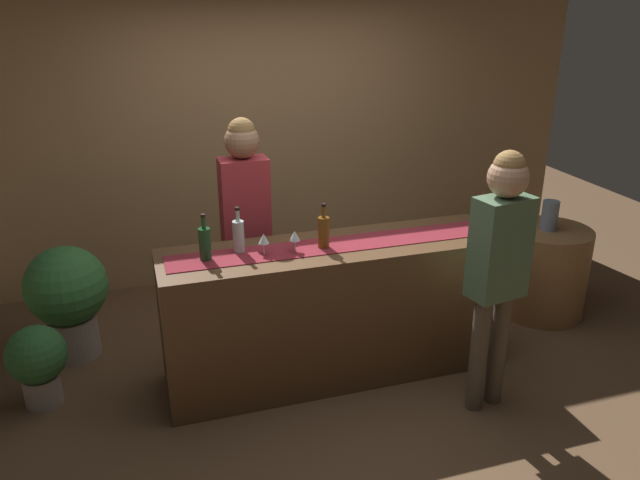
{
  "coord_description": "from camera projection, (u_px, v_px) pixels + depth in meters",
  "views": [
    {
      "loc": [
        -1.25,
        -3.62,
        2.52
      ],
      "look_at": [
        -0.1,
        0.0,
        1.02
      ],
      "focal_mm": 35.28,
      "sensor_mm": 36.0,
      "label": 1
    }
  ],
  "objects": [
    {
      "name": "wine_bottle_amber",
      "position": [
        324.0,
        232.0,
        4.05
      ],
      "size": [
        0.07,
        0.07,
        0.3
      ],
      "color": "brown",
      "rests_on": "bar_counter"
    },
    {
      "name": "wine_glass_near_customer",
      "position": [
        295.0,
        236.0,
        3.99
      ],
      "size": [
        0.07,
        0.07,
        0.14
      ],
      "color": "silver",
      "rests_on": "bar_counter"
    },
    {
      "name": "back_wall",
      "position": [
        267.0,
        120.0,
        5.64
      ],
      "size": [
        6.0,
        0.12,
        2.9
      ],
      "primitive_type": "cube",
      "color": "tan",
      "rests_on": "ground"
    },
    {
      "name": "wine_glass_mid_counter",
      "position": [
        264.0,
        239.0,
        3.94
      ],
      "size": [
        0.07,
        0.07,
        0.14
      ],
      "color": "silver",
      "rests_on": "bar_counter"
    },
    {
      "name": "potted_plant_tall",
      "position": [
        67.0,
        295.0,
        4.52
      ],
      "size": [
        0.58,
        0.58,
        0.85
      ],
      "color": "#9E9389",
      "rests_on": "ground"
    },
    {
      "name": "ground_plane",
      "position": [
        333.0,
        371.0,
        4.49
      ],
      "size": [
        10.0,
        10.0,
        0.0
      ],
      "primitive_type": "plane",
      "color": "brown"
    },
    {
      "name": "counter_runner_cloth",
      "position": [
        335.0,
        245.0,
        4.13
      ],
      "size": [
        2.19,
        0.28,
        0.01
      ],
      "primitive_type": "cube",
      "color": "maroon",
      "rests_on": "bar_counter"
    },
    {
      "name": "bar_counter",
      "position": [
        334.0,
        311.0,
        4.31
      ],
      "size": [
        2.31,
        0.6,
        0.97
      ],
      "primitive_type": "cube",
      "color": "#543821",
      "rests_on": "ground"
    },
    {
      "name": "potted_plant_small",
      "position": [
        37.0,
        361.0,
        4.02
      ],
      "size": [
        0.38,
        0.38,
        0.56
      ],
      "color": "#9E9389",
      "rests_on": "ground"
    },
    {
      "name": "customer_sipping",
      "position": [
        499.0,
        257.0,
        3.75
      ],
      "size": [
        0.37,
        0.26,
        1.7
      ],
      "rotation": [
        0.0,
        0.0,
        0.17
      ],
      "color": "brown",
      "rests_on": "ground"
    },
    {
      "name": "wine_bottle_clear",
      "position": [
        239.0,
        236.0,
        3.98
      ],
      "size": [
        0.07,
        0.07,
        0.3
      ],
      "color": "#B2C6C1",
      "rests_on": "bar_counter"
    },
    {
      "name": "wine_bottle_green",
      "position": [
        205.0,
        243.0,
        3.86
      ],
      "size": [
        0.07,
        0.07,
        0.3
      ],
      "color": "#194723",
      "rests_on": "bar_counter"
    },
    {
      "name": "round_side_table",
      "position": [
        545.0,
        271.0,
        5.19
      ],
      "size": [
        0.68,
        0.68,
        0.74
      ],
      "primitive_type": "cylinder",
      "color": "olive",
      "rests_on": "ground"
    },
    {
      "name": "vase_on_side_table",
      "position": [
        550.0,
        216.0,
        5.01
      ],
      "size": [
        0.13,
        0.13,
        0.24
      ],
      "primitive_type": "cylinder",
      "color": "slate",
      "rests_on": "round_side_table"
    },
    {
      "name": "bartender",
      "position": [
        245.0,
        209.0,
        4.47
      ],
      "size": [
        0.34,
        0.24,
        1.73
      ],
      "rotation": [
        0.0,
        0.0,
        3.14
      ],
      "color": "#26262B",
      "rests_on": "ground"
    }
  ]
}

